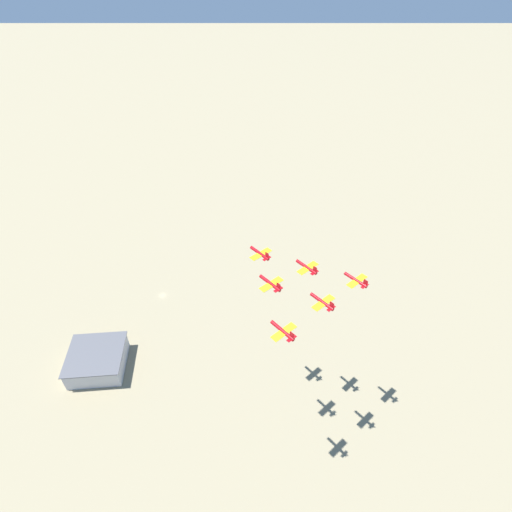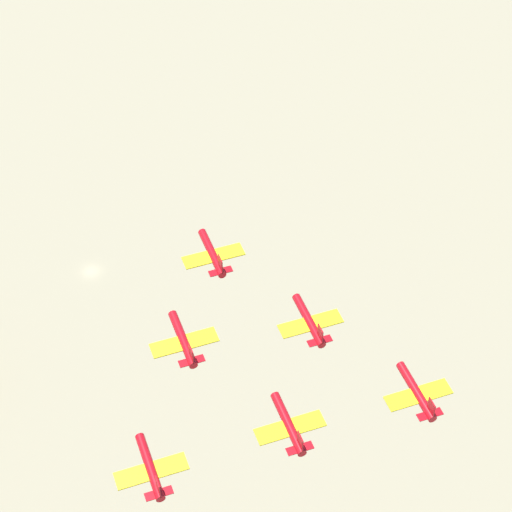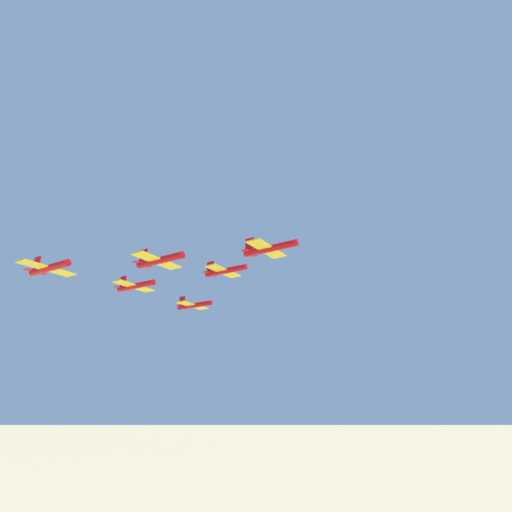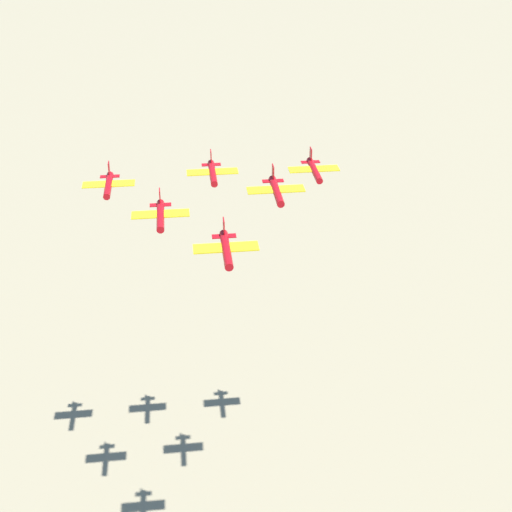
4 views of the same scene
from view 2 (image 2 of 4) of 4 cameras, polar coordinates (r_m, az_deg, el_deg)
ground_plane at (r=274.09m, az=-9.40°, el=-0.88°), size 3000.00×3000.00×0.00m
jet_0 at (r=162.05m, az=-2.49°, el=0.08°), size 9.97×9.81×3.63m
jet_1 at (r=147.85m, az=-4.16°, el=-4.86°), size 9.97×9.81×3.63m
jet_2 at (r=154.94m, az=3.09°, el=-3.79°), size 9.97×9.81×3.63m
jet_3 at (r=139.47m, az=-6.03°, el=-12.02°), size 9.97×9.81×3.63m
jet_4 at (r=142.39m, az=1.91°, el=-9.67°), size 9.97×9.81×3.63m
jet_5 at (r=149.56m, az=9.21°, el=-7.75°), size 9.97×9.81×3.63m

